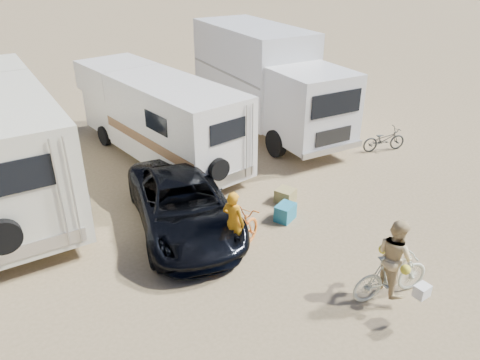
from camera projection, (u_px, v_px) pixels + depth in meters
ground at (314, 253)px, 10.85m from camera, size 140.00×140.00×0.00m
rv_main at (158, 119)px, 15.09m from camera, size 2.73×7.52×2.76m
box_truck at (268, 82)px, 17.25m from camera, size 3.42×8.10×3.75m
dark_suv at (183, 204)px, 11.55m from camera, size 3.53×5.31×1.36m
bike_man at (234, 238)px, 10.49m from camera, size 2.14×1.40×1.06m
bike_woman at (391, 275)px, 9.31m from camera, size 1.82×0.94×1.05m
rider_man at (233, 229)px, 10.38m from camera, size 0.55×0.65×1.53m
rider_woman at (393, 263)px, 9.18m from camera, size 0.81×0.93×1.64m
bike_parked at (384, 139)px, 16.04m from camera, size 1.67×1.07×0.83m
cooler at (285, 212)px, 12.07m from camera, size 0.65×0.57×0.44m
crate at (285, 196)px, 12.93m from camera, size 0.62×0.62×0.38m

